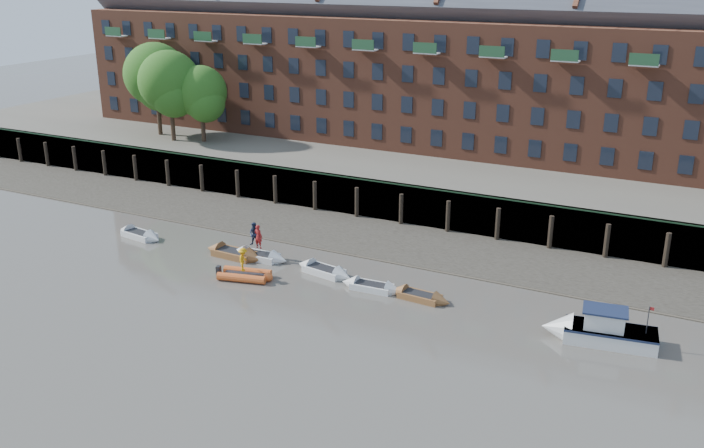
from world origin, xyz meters
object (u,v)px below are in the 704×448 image
Objects in this scene: rowboat_4 at (324,271)px; person_rower_b at (255,234)px; rowboat_3 at (259,256)px; rib_tender at (247,275)px; rowboat_2 at (234,254)px; person_rib_crew at (243,259)px; motor_launch at (591,330)px; rowboat_6 at (420,296)px; person_rower_a at (258,237)px; rowboat_0 at (139,235)px; rowboat_5 at (372,287)px.

person_rower_b is at bearing -174.25° from rowboat_4.
rowboat_3 reaches higher than rib_tender.
rowboat_2 is 2.18m from person_rower_b.
rib_tender is at bearing -71.59° from rowboat_3.
person_rib_crew is at bearing -74.55° from rowboat_3.
rowboat_6 is at bearing -11.50° from motor_launch.
person_rib_crew is (-0.16, -0.09, 1.13)m from rib_tender.
rowboat_2 is 2.47m from person_rower_a.
rowboat_0 is 16.22m from rowboat_4.
rowboat_5 is 13.95m from motor_launch.
rowboat_0 is 10.75m from rowboat_3.
rowboat_2 is at bearing -178.49° from rowboat_6.
person_rib_crew is (-11.77, -2.35, 1.19)m from rowboat_6.
person_rower_a is at bearing 96.08° from rib_tender.
person_rower_b is at bearing 2.04° from person_rib_crew.
rowboat_2 is 7.31m from rowboat_4.
rowboat_5 is 2.46× the size of person_rower_b.
person_rib_crew is at bearing -134.16° from rowboat_4.
rowboat_5 is (9.52, -1.09, -0.02)m from rowboat_3.
rib_tender is 0.59× the size of motor_launch.
rowboat_3 reaches higher than rowboat_0.
person_rib_crew reaches higher than rowboat_5.
rib_tender is 22.27m from motor_launch.
person_rower_b reaches higher than rowboat_0.
rib_tender is at bearing 114.41° from person_rower_a.
rowboat_4 is at bearing -4.44° from rowboat_3.
rowboat_4 is 5.56m from person_rib_crew.
rowboat_4 is 1.10× the size of rowboat_5.
motor_launch is 3.71× the size of person_rower_b.
person_rower_a is at bearing -3.89° from person_rib_crew.
rib_tender is (-4.24, -3.09, 0.04)m from rowboat_4.
rowboat_5 is 2.45× the size of person_rower_a.
rowboat_4 is at bearing 22.65° from rib_tender.
rowboat_5 is 3.34m from rowboat_6.
person_rib_crew is (-4.40, -3.18, 1.17)m from rowboat_4.
rowboat_5 is (4.03, -0.88, -0.02)m from rowboat_4.
rowboat_3 is at bearing 179.23° from rowboat_6.
rowboat_6 is at bearing 3.58° from rowboat_4.
rowboat_3 is at bearing -172.15° from rowboat_4.
rowboat_0 is 1.22× the size of rib_tender.
rowboat_0 is 8.92m from rowboat_2.
rowboat_2 is 1.06× the size of rowboat_4.
rowboat_5 is at bearing -18.11° from person_rower_b.
rowboat_2 is at bearing 173.71° from rowboat_5.
person_rower_b reaches higher than motor_launch.
person_rower_a is (-5.39, 0.16, 1.54)m from rowboat_4.
rib_tender is at bearing -40.42° from rowboat_2.
person_rower_b is 1.07× the size of person_rib_crew.
rowboat_3 is 9.58m from rowboat_5.
rowboat_4 is 5.25m from rib_tender.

